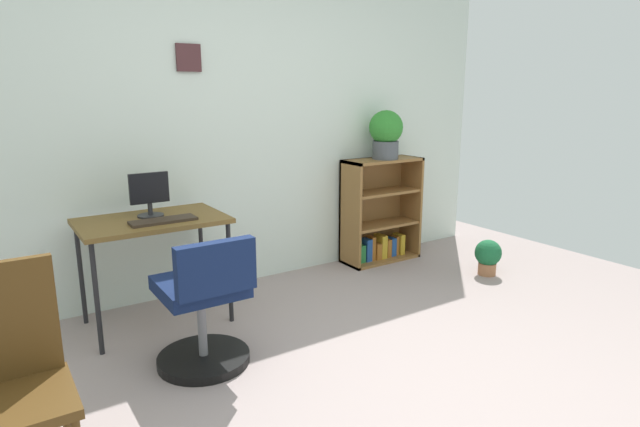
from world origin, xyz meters
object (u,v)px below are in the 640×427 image
at_px(desk, 152,228).
at_px(bookshelf_low, 378,216).
at_px(rocking_chair, 9,383).
at_px(potted_plant_on_shelf, 386,133).
at_px(potted_plant_floor, 488,256).
at_px(keyboard, 163,221).
at_px(office_chair, 205,310).
at_px(monitor, 149,195).

xyz_separation_m(desk, bookshelf_low, (2.09, 0.25, -0.25)).
distance_m(rocking_chair, potted_plant_on_shelf, 3.39).
xyz_separation_m(desk, potted_plant_floor, (2.59, -0.59, -0.48)).
xyz_separation_m(keyboard, potted_plant_floor, (2.56, -0.46, -0.56)).
relative_size(bookshelf_low, potted_plant_floor, 3.08).
bearing_deg(keyboard, rocking_chair, -130.68).
relative_size(office_chair, rocking_chair, 0.87).
bearing_deg(monitor, desk, -103.33).
bearing_deg(monitor, keyboard, -82.78).
height_order(keyboard, potted_plant_on_shelf, potted_plant_on_shelf).
relative_size(rocking_chair, bookshelf_low, 0.96).
bearing_deg(bookshelf_low, office_chair, -154.18).
height_order(office_chair, bookshelf_low, bookshelf_low).
bearing_deg(office_chair, potted_plant_floor, 3.20).
xyz_separation_m(monitor, bookshelf_low, (2.08, 0.20, -0.45)).
height_order(desk, potted_plant_on_shelf, potted_plant_on_shelf).
bearing_deg(potted_plant_on_shelf, rocking_chair, -154.88).
distance_m(desk, rocking_chair, 1.52).
bearing_deg(monitor, rocking_chair, -125.61).
bearing_deg(bookshelf_low, keyboard, -169.50).
bearing_deg(potted_plant_floor, keyboard, 169.70).
distance_m(desk, potted_plant_floor, 2.70).
relative_size(office_chair, bookshelf_low, 0.84).
bearing_deg(monitor, potted_plant_floor, -14.13).
height_order(bookshelf_low, potted_plant_on_shelf, potted_plant_on_shelf).
bearing_deg(potted_plant_on_shelf, desk, -174.68).
bearing_deg(keyboard, bookshelf_low, 10.50).
height_order(keyboard, bookshelf_low, bookshelf_low).
bearing_deg(keyboard, desk, 105.89).
bearing_deg(potted_plant_floor, office_chair, -176.80).
relative_size(potted_plant_on_shelf, potted_plant_floor, 1.40).
relative_size(rocking_chair, potted_plant_floor, 2.97).
bearing_deg(rocking_chair, office_chair, 26.78).
bearing_deg(desk, potted_plant_floor, -12.89).
distance_m(rocking_chair, bookshelf_low, 3.33).
xyz_separation_m(bookshelf_low, potted_plant_on_shelf, (0.02, -0.06, 0.75)).
xyz_separation_m(keyboard, bookshelf_low, (2.06, 0.38, -0.32)).
distance_m(office_chair, potted_plant_on_shelf, 2.40).
xyz_separation_m(office_chair, rocking_chair, (-0.95, -0.48, 0.11)).
bearing_deg(potted_plant_floor, rocking_chair, -169.93).
height_order(monitor, rocking_chair, monitor).
bearing_deg(rocking_chair, keyboard, 49.32).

